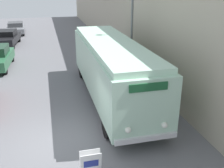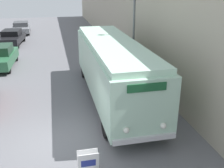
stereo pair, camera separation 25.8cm
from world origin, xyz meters
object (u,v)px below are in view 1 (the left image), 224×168
at_px(streetlamp, 132,20).
at_px(parked_car_distant, 16,28).
at_px(parked_car_far, 7,38).
at_px(sign_board, 91,163).
at_px(vintage_bus, 111,66).

bearing_deg(streetlamp, parked_car_distant, 112.46).
relative_size(streetlamp, parked_car_far, 1.24).
relative_size(sign_board, parked_car_distant, 0.16).
relative_size(vintage_bus, parked_car_distant, 2.11).
bearing_deg(streetlamp, parked_car_far, 122.52).
height_order(vintage_bus, parked_car_distant, vintage_bus).
distance_m(streetlamp, parked_car_distant, 21.40).
bearing_deg(vintage_bus, parked_car_far, 115.00).
xyz_separation_m(vintage_bus, parked_car_distant, (-6.54, 21.05, -1.07)).
height_order(vintage_bus, streetlamp, streetlamp).
bearing_deg(parked_car_far, vintage_bus, -59.70).
relative_size(streetlamp, parked_car_distant, 1.23).
bearing_deg(sign_board, parked_car_far, 103.18).
xyz_separation_m(sign_board, streetlamp, (3.63, 7.08, 3.50)).
xyz_separation_m(streetlamp, parked_car_distant, (-8.08, 19.56, -3.19)).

